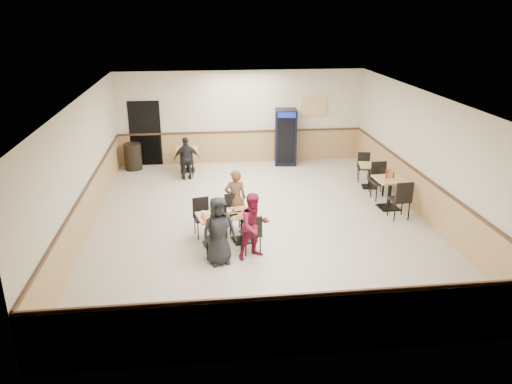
{
  "coord_description": "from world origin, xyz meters",
  "views": [
    {
      "loc": [
        -1.39,
        -10.97,
        4.87
      ],
      "look_at": [
        -0.16,
        -0.5,
        0.95
      ],
      "focal_mm": 35.0,
      "sensor_mm": 36.0,
      "label": 1
    }
  ],
  "objects": [
    {
      "name": "side_table_near_chair_north",
      "position": [
        3.38,
        1.1,
        0.51
      ],
      "size": [
        0.5,
        0.5,
        1.02
      ],
      "primitive_type": null,
      "rotation": [
        0.0,
        0.0,
        0.07
      ],
      "color": "black",
      "rests_on": "ground"
    },
    {
      "name": "main_table",
      "position": [
        -0.84,
        -1.09,
        0.46
      ],
      "size": [
        1.42,
        0.93,
        0.7
      ],
      "rotation": [
        0.0,
        0.0,
        0.22
      ],
      "color": "black",
      "rests_on": "ground"
    },
    {
      "name": "side_table_far_chair_south",
      "position": [
        3.41,
        1.5,
        0.43
      ],
      "size": [
        0.47,
        0.47,
        0.86
      ],
      "primitive_type": null,
      "rotation": [
        0.0,
        0.0,
        2.95
      ],
      "color": "black",
      "rests_on": "ground"
    },
    {
      "name": "side_table_near_chair_south",
      "position": [
        3.38,
        -0.19,
        0.51
      ],
      "size": [
        0.5,
        0.5,
        1.02
      ],
      "primitive_type": null,
      "rotation": [
        0.0,
        0.0,
        3.21
      ],
      "color": "black",
      "rests_on": "ground"
    },
    {
      "name": "room_shell",
      "position": [
        1.78,
        2.55,
        0.58
      ],
      "size": [
        10.0,
        10.0,
        10.0
      ],
      "color": "silver",
      "rests_on": "ground"
    },
    {
      "name": "main_chairs",
      "position": [
        -0.89,
        -1.1,
        0.44
      ],
      "size": [
        1.47,
        1.75,
        0.89
      ],
      "rotation": [
        0.0,
        0.0,
        0.22
      ],
      "color": "black",
      "rests_on": "ground"
    },
    {
      "name": "lone_diner",
      "position": [
        -1.78,
        3.38,
        0.65
      ],
      "size": [
        0.8,
        0.43,
        1.29
      ],
      "primitive_type": "imported",
      "rotation": [
        0.0,
        0.0,
        3.3
      ],
      "color": "black",
      "rests_on": "ground"
    },
    {
      "name": "condiment_caddy",
      "position": [
        3.35,
        0.5,
        0.89
      ],
      "size": [
        0.23,
        0.06,
        0.2
      ],
      "color": "#9E210B",
      "rests_on": "side_table_near"
    },
    {
      "name": "ground",
      "position": [
        0.0,
        0.0,
        0.0
      ],
      "size": [
        10.0,
        10.0,
        0.0
      ],
      "primitive_type": "plane",
      "color": "beige",
      "rests_on": "ground"
    },
    {
      "name": "diner_man_opposite",
      "position": [
        -0.61,
        -0.23,
        0.7
      ],
      "size": [
        0.53,
        0.36,
        1.4
      ],
      "primitive_type": "imported",
      "rotation": [
        0.0,
        0.0,
        3.2
      ],
      "color": "brown",
      "rests_on": "ground"
    },
    {
      "name": "side_table_near",
      "position": [
        3.38,
        0.45,
        0.53
      ],
      "size": [
        0.8,
        0.8,
        0.8
      ],
      "rotation": [
        0.0,
        0.0,
        0.07
      ],
      "color": "black",
      "rests_on": "ground"
    },
    {
      "name": "trash_bin",
      "position": [
        -3.49,
        4.55,
        0.42
      ],
      "size": [
        0.53,
        0.53,
        0.84
      ],
      "primitive_type": "cylinder",
      "color": "black",
      "rests_on": "ground"
    },
    {
      "name": "diner_woman_right",
      "position": [
        -0.35,
        -1.79,
        0.7
      ],
      "size": [
        0.83,
        0.75,
        1.4
      ],
      "primitive_type": "imported",
      "rotation": [
        0.0,
        0.0,
        0.4
      ],
      "color": "maroon",
      "rests_on": "ground"
    },
    {
      "name": "diner_woman_left",
      "position": [
        -1.08,
        -1.96,
        0.71
      ],
      "size": [
        0.78,
        0.61,
        1.41
      ],
      "primitive_type": "imported",
      "rotation": [
        0.0,
        0.0,
        0.25
      ],
      "color": "black",
      "rests_on": "ground"
    },
    {
      "name": "side_table_far",
      "position": [
        3.41,
        2.04,
        0.45
      ],
      "size": [
        0.74,
        0.74,
        0.68
      ],
      "rotation": [
        0.0,
        0.0,
        -0.19
      ],
      "color": "black",
      "rests_on": "ground"
    },
    {
      "name": "back_table_chair_lone",
      "position": [
        -1.78,
        3.62,
        0.46
      ],
      "size": [
        0.44,
        0.44,
        0.91
      ],
      "primitive_type": null,
      "rotation": [
        0.0,
        0.0,
        3.11
      ],
      "color": "black",
      "rests_on": "ground"
    },
    {
      "name": "side_table_far_chair_north",
      "position": [
        3.41,
        2.58,
        0.43
      ],
      "size": [
        0.47,
        0.47,
        0.86
      ],
      "primitive_type": null,
      "rotation": [
        0.0,
        0.0,
        -0.19
      ],
      "color": "black",
      "rests_on": "ground"
    },
    {
      "name": "tabletop_clutter",
      "position": [
        -0.82,
        -1.15,
        0.72
      ],
      "size": [
        1.16,
        0.76,
        0.12
      ],
      "rotation": [
        0.0,
        0.0,
        0.22
      ],
      "color": "#B5270C",
      "rests_on": "main_table"
    },
    {
      "name": "back_table",
      "position": [
        -1.78,
        4.2,
        0.48
      ],
      "size": [
        0.69,
        0.69,
        0.72
      ],
      "rotation": [
        0.0,
        0.0,
        -0.03
      ],
      "color": "black",
      "rests_on": "ground"
    },
    {
      "name": "pepsi_cooler",
      "position": [
        1.4,
        4.59,
        0.9
      ],
      "size": [
        0.76,
        0.76,
        1.81
      ],
      "rotation": [
        0.0,
        0.0,
        -0.11
      ],
      "color": "black",
      "rests_on": "ground"
    }
  ]
}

